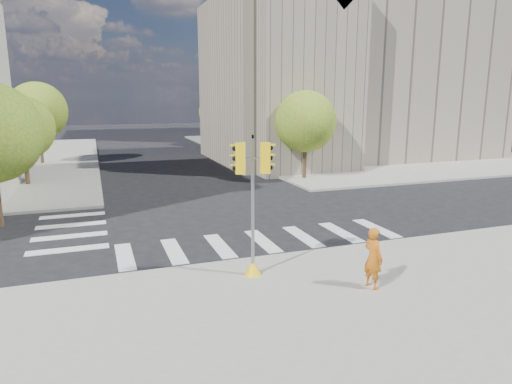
% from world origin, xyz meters
% --- Properties ---
extents(ground, '(160.00, 160.00, 0.00)m').
position_xyz_m(ground, '(0.00, 0.00, 0.00)').
color(ground, black).
rests_on(ground, ground).
extents(sidewalk_near, '(30.00, 14.00, 0.15)m').
position_xyz_m(sidewalk_near, '(0.00, -11.00, 0.07)').
color(sidewalk_near, gray).
rests_on(sidewalk_near, ground).
extents(sidewalk_far_right, '(28.00, 40.00, 0.15)m').
position_xyz_m(sidewalk_far_right, '(20.00, 26.00, 0.07)').
color(sidewalk_far_right, gray).
rests_on(sidewalk_far_right, ground).
extents(civic_building, '(26.00, 16.00, 19.39)m').
position_xyz_m(civic_building, '(15.59, 19.12, 7.26)').
color(civic_building, gray).
rests_on(civic_building, ground).
extents(office_tower, '(20.00, 18.00, 30.00)m').
position_xyz_m(office_tower, '(22.00, 42.00, 15.00)').
color(office_tower, '#9EA0A3').
rests_on(office_tower, ground).
extents(tree_lw_mid, '(4.00, 4.00, 5.77)m').
position_xyz_m(tree_lw_mid, '(-10.50, 14.00, 3.76)').
color(tree_lw_mid, '#382616').
rests_on(tree_lw_mid, ground).
extents(tree_lw_far, '(4.80, 4.80, 6.95)m').
position_xyz_m(tree_lw_far, '(-10.50, 24.00, 4.54)').
color(tree_lw_far, '#382616').
rests_on(tree_lw_far, ground).
extents(tree_re_near, '(4.20, 4.20, 6.16)m').
position_xyz_m(tree_re_near, '(7.50, 10.00, 4.05)').
color(tree_re_near, '#382616').
rests_on(tree_re_near, ground).
extents(tree_re_mid, '(4.60, 4.60, 6.66)m').
position_xyz_m(tree_re_mid, '(7.50, 22.00, 4.35)').
color(tree_re_mid, '#382616').
rests_on(tree_re_mid, ground).
extents(tree_re_far, '(4.00, 4.00, 5.88)m').
position_xyz_m(tree_re_far, '(7.50, 34.00, 3.87)').
color(tree_re_far, '#382616').
rests_on(tree_re_far, ground).
extents(lamp_near, '(0.35, 0.18, 8.11)m').
position_xyz_m(lamp_near, '(8.00, 14.00, 4.58)').
color(lamp_near, black).
rests_on(lamp_near, sidewalk_far_right).
extents(lamp_far, '(0.35, 0.18, 8.11)m').
position_xyz_m(lamp_far, '(8.00, 28.00, 4.58)').
color(lamp_far, black).
rests_on(lamp_far, sidewalk_far_right).
extents(traffic_signal, '(1.08, 0.56, 4.48)m').
position_xyz_m(traffic_signal, '(-1.77, -5.57, 2.05)').
color(traffic_signal, yellow).
rests_on(traffic_signal, sidewalk_near).
extents(photographer, '(0.58, 0.76, 1.86)m').
position_xyz_m(photographer, '(1.27, -7.68, 1.08)').
color(photographer, '#C05F12').
rests_on(photographer, sidewalk_near).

